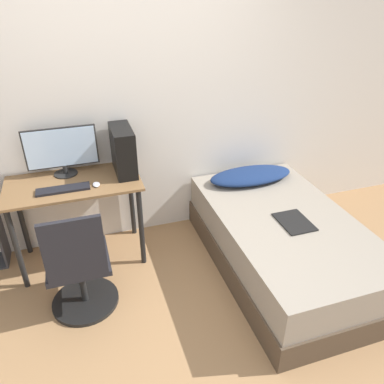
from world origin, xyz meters
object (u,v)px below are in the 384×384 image
pc_tower (123,150)px  monitor (62,150)px  bed (283,242)px  office_chair (80,273)px  keyboard (63,189)px

pc_tower → monitor: bearing=167.3°
bed → monitor: bearing=153.7°
office_chair → pc_tower: bearing=55.3°
office_chair → bed: 1.67m
keyboard → pc_tower: 0.58m
bed → keyboard: 1.86m
bed → office_chair: bearing=179.1°
bed → keyboard: size_ratio=4.60×
pc_tower → bed: bearing=-31.1°
office_chair → bed: bearing=-0.9°
keyboard → pc_tower: pc_tower is taller
keyboard → pc_tower: (0.51, 0.18, 0.19)m
office_chair → keyboard: office_chair is taller
keyboard → pc_tower: bearing=19.3°
monitor → pc_tower: monitor is taller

